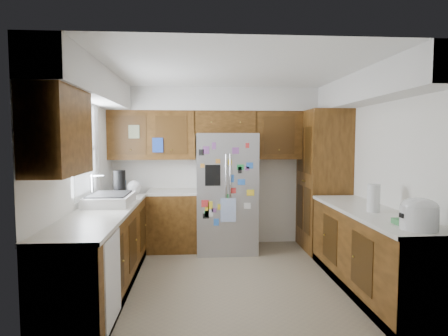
{
  "coord_description": "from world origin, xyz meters",
  "views": [
    {
      "loc": [
        -0.43,
        -4.47,
        1.7
      ],
      "look_at": [
        -0.09,
        0.35,
        1.34
      ],
      "focal_mm": 30.0,
      "sensor_mm": 36.0,
      "label": 1
    }
  ],
  "objects_px": {
    "pantry": "(323,181)",
    "fridge": "(226,192)",
    "paper_towel": "(373,198)",
    "rice_cooker": "(419,213)"
  },
  "relations": [
    {
      "from": "pantry",
      "to": "rice_cooker",
      "type": "bearing_deg",
      "value": -90.01
    },
    {
      "from": "paper_towel",
      "to": "pantry",
      "type": "bearing_deg",
      "value": 89.15
    },
    {
      "from": "paper_towel",
      "to": "rice_cooker",
      "type": "bearing_deg",
      "value": -88.22
    },
    {
      "from": "pantry",
      "to": "paper_towel",
      "type": "xyz_separation_m",
      "value": [
        -0.03,
        -1.72,
        -0.0
      ]
    },
    {
      "from": "pantry",
      "to": "paper_towel",
      "type": "bearing_deg",
      "value": -90.85
    },
    {
      "from": "pantry",
      "to": "fridge",
      "type": "relative_size",
      "value": 1.19
    },
    {
      "from": "pantry",
      "to": "fridge",
      "type": "xyz_separation_m",
      "value": [
        -1.5,
        0.05,
        -0.17
      ]
    },
    {
      "from": "rice_cooker",
      "to": "paper_towel",
      "type": "xyz_separation_m",
      "value": [
        -0.02,
        0.8,
        0.01
      ]
    },
    {
      "from": "pantry",
      "to": "rice_cooker",
      "type": "height_order",
      "value": "pantry"
    },
    {
      "from": "rice_cooker",
      "to": "fridge",
      "type": "bearing_deg",
      "value": 120.24
    }
  ]
}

